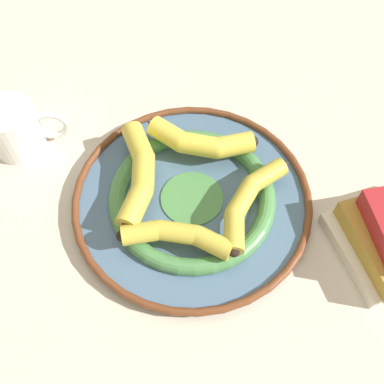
{
  "coord_description": "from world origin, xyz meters",
  "views": [
    {
      "loc": [
        -0.39,
        -0.09,
        0.64
      ],
      "look_at": [
        -0.02,
        -0.03,
        0.03
      ],
      "focal_mm": 42.0,
      "sensor_mm": 36.0,
      "label": 1
    }
  ],
  "objects_px": {
    "banana_b": "(138,176)",
    "banana_c": "(198,141)",
    "coffee_mug": "(15,128)",
    "decorative_bowl": "(192,198)",
    "banana_d": "(249,200)",
    "banana_a": "(180,236)"
  },
  "relations": [
    {
      "from": "decorative_bowl",
      "to": "banana_d",
      "type": "height_order",
      "value": "banana_d"
    },
    {
      "from": "banana_b",
      "to": "coffee_mug",
      "type": "distance_m",
      "value": 0.24
    },
    {
      "from": "banana_c",
      "to": "coffee_mug",
      "type": "xyz_separation_m",
      "value": [
        -0.02,
        0.32,
        -0.01
      ]
    },
    {
      "from": "banana_b",
      "to": "banana_c",
      "type": "relative_size",
      "value": 1.05
    },
    {
      "from": "banana_a",
      "to": "banana_c",
      "type": "distance_m",
      "value": 0.18
    },
    {
      "from": "banana_a",
      "to": "banana_d",
      "type": "distance_m",
      "value": 0.12
    },
    {
      "from": "decorative_bowl",
      "to": "banana_b",
      "type": "xyz_separation_m",
      "value": [
        0.01,
        0.09,
        0.04
      ]
    },
    {
      "from": "banana_a",
      "to": "banana_c",
      "type": "height_order",
      "value": "banana_c"
    },
    {
      "from": "coffee_mug",
      "to": "banana_c",
      "type": "bearing_deg",
      "value": -12.71
    },
    {
      "from": "banana_c",
      "to": "banana_d",
      "type": "distance_m",
      "value": 0.14
    },
    {
      "from": "banana_b",
      "to": "banana_d",
      "type": "relative_size",
      "value": 1.12
    },
    {
      "from": "decorative_bowl",
      "to": "banana_b",
      "type": "relative_size",
      "value": 1.86
    },
    {
      "from": "banana_c",
      "to": "banana_a",
      "type": "bearing_deg",
      "value": -87.42
    },
    {
      "from": "decorative_bowl",
      "to": "coffee_mug",
      "type": "distance_m",
      "value": 0.33
    },
    {
      "from": "decorative_bowl",
      "to": "banana_d",
      "type": "xyz_separation_m",
      "value": [
        -0.01,
        -0.09,
        0.03
      ]
    },
    {
      "from": "coffee_mug",
      "to": "banana_b",
      "type": "bearing_deg",
      "value": -31.68
    },
    {
      "from": "decorative_bowl",
      "to": "coffee_mug",
      "type": "xyz_separation_m",
      "value": [
        0.07,
        0.32,
        0.03
      ]
    },
    {
      "from": "decorative_bowl",
      "to": "banana_c",
      "type": "bearing_deg",
      "value": 2.27
    },
    {
      "from": "coffee_mug",
      "to": "decorative_bowl",
      "type": "bearing_deg",
      "value": -28.63
    },
    {
      "from": "banana_c",
      "to": "banana_d",
      "type": "height_order",
      "value": "banana_c"
    },
    {
      "from": "coffee_mug",
      "to": "banana_d",
      "type": "bearing_deg",
      "value": -26.97
    },
    {
      "from": "banana_a",
      "to": "coffee_mug",
      "type": "xyz_separation_m",
      "value": [
        0.16,
        0.32,
        -0.0
      ]
    }
  ]
}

